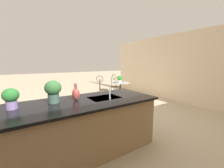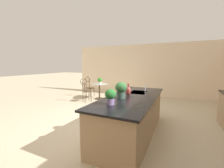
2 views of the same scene
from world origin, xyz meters
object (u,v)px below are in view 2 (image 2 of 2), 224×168
potted_plant_counter_far (110,96)px  vase_on_counter (128,91)px  potted_plant_counter_near (121,89)px  bistro_table (99,90)px  chair_by_island (89,86)px  chair_near_window (86,89)px  potted_plant_on_table (100,81)px

potted_plant_counter_far → vase_on_counter: 0.90m
potted_plant_counter_near → bistro_table: bearing=-143.0°
bistro_table → potted_plant_counter_near: (3.07, 2.31, 0.68)m
bistro_table → chair_by_island: size_ratio=0.77×
chair_near_window → bistro_table: bearing=158.0°
chair_by_island → vase_on_counter: size_ratio=3.62×
vase_on_counter → bistro_table: bearing=-139.1°
potted_plant_counter_near → potted_plant_counter_far: bearing=1.0°
potted_plant_on_table → vase_on_counter: bearing=40.9°
chair_by_island → potted_plant_counter_near: size_ratio=2.90×
chair_near_window → potted_plant_counter_near: bearing=47.9°
potted_plant_on_table → potted_plant_counter_far: 4.17m
potted_plant_counter_far → vase_on_counter: bearing=177.6°
potted_plant_counter_near → vase_on_counter: potted_plant_counter_near is taller
vase_on_counter → chair_near_window: bearing=-127.1°
chair_by_island → chair_near_window: bearing=24.9°
potted_plant_on_table → chair_near_window: bearing=-32.0°
bistro_table → potted_plant_on_table: bearing=41.3°
potted_plant_counter_far → chair_by_island: bearing=-141.5°
potted_plant_counter_near → vase_on_counter: 0.37m
chair_by_island → potted_plant_counter_near: 4.50m
chair_by_island → vase_on_counter: bearing=46.4°
potted_plant_counter_far → chair_near_window: bearing=-138.0°
bistro_table → potted_plant_counter_far: bearing=32.7°
chair_near_window → potted_plant_on_table: chair_near_window is taller
chair_near_window → potted_plant_counter_near: potted_plant_counter_near is taller
potted_plant_on_table → potted_plant_counter_far: (3.52, 2.23, 0.18)m
potted_plant_on_table → bistro_table: bearing=-138.7°
chair_near_window → potted_plant_counter_far: size_ratio=3.58×
chair_by_island → potted_plant_counter_far: potted_plant_counter_far is taller
potted_plant_counter_far → potted_plant_counter_near: bearing=-179.0°
bistro_table → potted_plant_counter_far: size_ratio=2.75×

